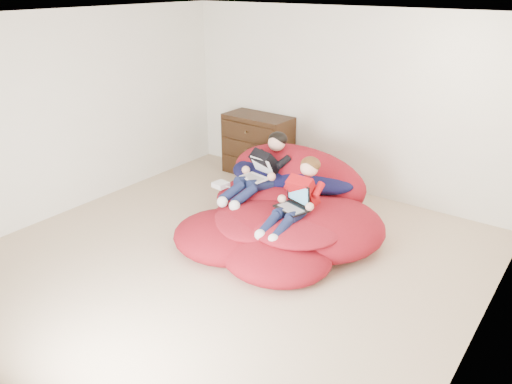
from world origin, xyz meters
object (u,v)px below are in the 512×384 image
older_boy (263,167)px  laptop_white (258,172)px  dresser (258,145)px  beanbag_pile (284,210)px  younger_boy (298,195)px  laptop_black (295,202)px

older_boy → laptop_white: bearing=-90.0°
dresser → older_boy: bearing=-51.8°
beanbag_pile → younger_boy: (0.33, -0.24, 0.36)m
dresser → laptop_black: 2.35m
older_boy → younger_boy: older_boy is taller
dresser → beanbag_pile: size_ratio=0.43×
beanbag_pile → older_boy: 0.62m
beanbag_pile → dresser: bearing=135.4°
older_boy → laptop_black: size_ratio=2.88×
beanbag_pile → laptop_black: (0.33, -0.30, 0.31)m
laptop_white → laptop_black: laptop_white is taller
beanbag_pile → older_boy: size_ratio=2.05×
beanbag_pile → laptop_white: 0.57m
older_boy → beanbag_pile: bearing=-21.7°
dresser → older_boy: (0.92, -1.16, 0.20)m
older_boy → laptop_black: (0.76, -0.47, -0.10)m
beanbag_pile → older_boy: (-0.44, 0.17, 0.41)m
younger_boy → laptop_white: 0.82m
younger_boy → laptop_black: bearing=-90.0°
dresser → laptop_black: size_ratio=2.51×
laptop_white → beanbag_pile: bearing=-9.1°
younger_boy → older_boy: bearing=151.7°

